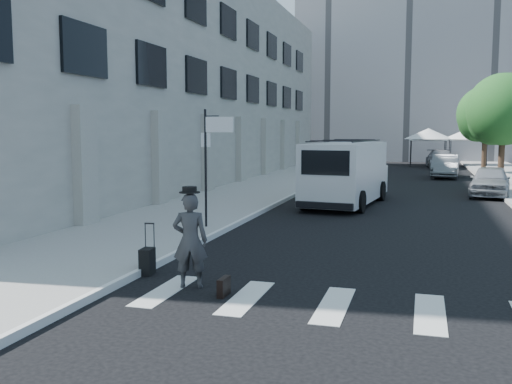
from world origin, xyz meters
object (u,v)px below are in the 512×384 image
Objects in this scene: parked_car_a at (490,181)px; businessman at (190,241)px; cargo_van at (347,173)px; parked_car_b at (445,166)px; suitcase at (147,261)px; parked_car_c at (441,159)px; briefcase at (224,287)px.

businessman is at bearing -104.10° from parked_car_a.
cargo_van reaches higher than parked_car_b.
parked_car_a is (7.25, 18.07, -0.21)m from businessman.
businessman is at bearing -33.69° from suitcase.
parked_car_c is at bearing 73.36° from suitcase.
businessman is 13.39m from cargo_van.
parked_car_c is (-1.61, 19.93, 0.02)m from parked_car_a.
briefcase is at bearing -101.76° from parked_car_c.
briefcase is 0.41× the size of suitcase.
parked_car_a is 0.93× the size of parked_car_b.
suitcase is at bearing -105.04° from parked_car_c.
parked_car_b is 9.60m from parked_car_c.
parked_car_b is at bearing 80.74° from briefcase.
cargo_van is at bearing -104.60° from parked_car_c.
parked_car_b is (6.90, 27.75, 0.46)m from suitcase.
briefcase is at bearing -85.56° from cargo_van.
parked_car_c is at bearing 86.39° from cargo_van.
parked_car_b is at bearing -117.42° from businessman.
cargo_van is (2.54, 12.67, 1.01)m from suitcase.
parked_car_b is (-1.61, 10.34, 0.03)m from parked_car_a.
parked_car_b is (4.84, 28.76, 0.57)m from briefcase.
cargo_van is at bearing 88.31° from briefcase.
briefcase is 2.30m from suitcase.
parked_car_c is (6.90, 37.35, 0.45)m from suitcase.
suitcase is (-1.26, 0.66, -0.64)m from businessman.
cargo_van is at bearing -111.66° from businessman.
cargo_van reaches higher than suitcase.
parked_car_c is (0.00, 9.60, -0.01)m from parked_car_b.
parked_car_c is (5.64, 38.01, -0.19)m from businessman.
suitcase is at bearing 154.39° from briefcase.
businessman is 0.36× the size of parked_car_c.
businessman is 4.20× the size of briefcase.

